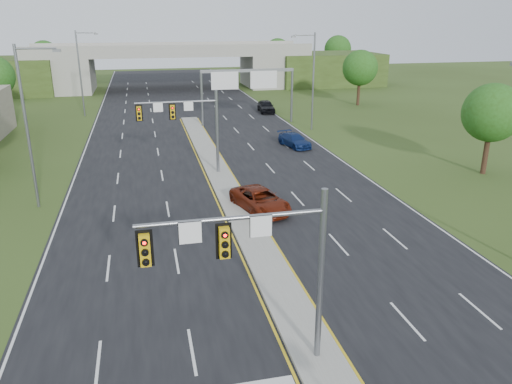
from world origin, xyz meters
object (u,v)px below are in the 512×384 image
object	(u,v)px
signal_mast_far	(189,120)
sign_gantry	(246,81)
signal_mast_near	(261,256)
car_far_c	(266,106)
car_far_b	(295,140)
car_far_a	(260,200)
overpass	(172,69)

from	to	relation	value
signal_mast_far	sign_gantry	xyz separation A→B (m)	(8.95, 19.99, 0.51)
signal_mast_near	sign_gantry	size ratio (longest dim) A/B	0.60
sign_gantry	car_far_c	distance (m)	9.58
signal_mast_near	car_far_b	xyz separation A→B (m)	(11.33, 32.55, -4.04)
signal_mast_near	car_far_a	xyz separation A→B (m)	(3.76, 15.89, -3.95)
sign_gantry	car_far_a	size ratio (longest dim) A/B	2.14
car_far_b	car_far_c	world-z (taller)	car_far_c
car_far_a	overpass	bearing A→B (deg)	75.89
signal_mast_near	sign_gantry	distance (m)	45.88
overpass	car_far_b	world-z (taller)	overpass
overpass	car_far_b	bearing A→B (deg)	-79.20
sign_gantry	overpass	xyz separation A→B (m)	(-6.68, 35.08, -1.69)
sign_gantry	signal_mast_far	bearing A→B (deg)	-114.11
signal_mast_near	car_far_c	size ratio (longest dim) A/B	1.44
signal_mast_near	car_far_b	size ratio (longest dim) A/B	1.52
signal_mast_near	car_far_a	world-z (taller)	signal_mast_near
sign_gantry	signal_mast_near	bearing A→B (deg)	-101.25
overpass	signal_mast_far	bearing A→B (deg)	-92.35
sign_gantry	car_far_a	xyz separation A→B (m)	(-5.18, -29.10, -4.47)
signal_mast_far	car_far_b	distance (m)	14.20
signal_mast_near	signal_mast_far	bearing A→B (deg)	90.00
car_far_b	car_far_c	size ratio (longest dim) A/B	0.95
car_far_b	signal_mast_near	bearing A→B (deg)	-122.41
signal_mast_near	overpass	size ratio (longest dim) A/B	0.09
signal_mast_far	car_far_c	world-z (taller)	signal_mast_far
overpass	car_far_a	world-z (taller)	overpass
signal_mast_far	car_far_c	distance (m)	30.63
signal_mast_far	signal_mast_near	bearing A→B (deg)	-90.00
signal_mast_far	car_far_a	distance (m)	10.62
signal_mast_near	signal_mast_far	xyz separation A→B (m)	(0.00, 25.00, 0.00)
signal_mast_far	car_far_b	xyz separation A→B (m)	(11.33, 7.55, -4.04)
overpass	car_far_c	xyz separation A→B (m)	(11.00, -27.73, -2.70)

